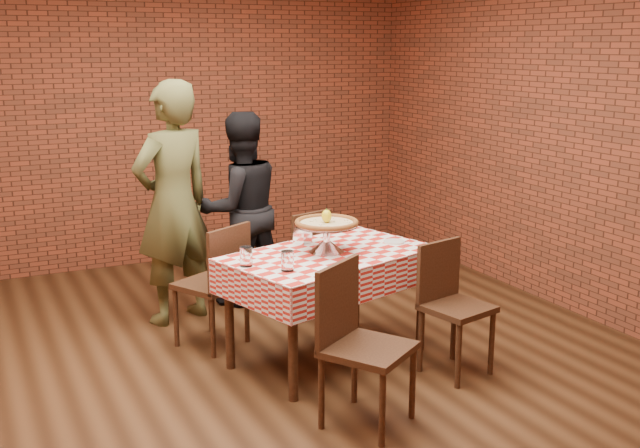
# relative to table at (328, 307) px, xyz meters

# --- Properties ---
(ground) EXTENTS (6.00, 6.00, 0.00)m
(ground) POSITION_rel_table_xyz_m (-0.54, -0.09, -0.38)
(ground) COLOR black
(ground) RESTS_ON ground
(back_wall) EXTENTS (5.50, 0.00, 5.50)m
(back_wall) POSITION_rel_table_xyz_m (-0.54, 2.91, 1.08)
(back_wall) COLOR brown
(back_wall) RESTS_ON ground
(table) EXTENTS (1.52, 1.16, 0.75)m
(table) POSITION_rel_table_xyz_m (0.00, 0.00, 0.00)
(table) COLOR #442A19
(table) RESTS_ON ground
(tablecloth) EXTENTS (1.56, 1.20, 0.23)m
(tablecloth) POSITION_rel_table_xyz_m (-0.00, 0.00, 0.27)
(tablecloth) COLOR red
(tablecloth) RESTS_ON table
(pizza_stand) EXTENTS (0.60, 0.60, 0.19)m
(pizza_stand) POSITION_rel_table_xyz_m (-0.00, 0.02, 0.48)
(pizza_stand) COLOR silver
(pizza_stand) RESTS_ON tablecloth
(pizza) EXTENTS (0.60, 0.60, 0.03)m
(pizza) POSITION_rel_table_xyz_m (-0.00, 0.02, 0.58)
(pizza) COLOR beige
(pizza) RESTS_ON pizza_stand
(lemon) EXTENTS (0.09, 0.09, 0.09)m
(lemon) POSITION_rel_table_xyz_m (-0.00, 0.02, 0.63)
(lemon) COLOR yellow
(lemon) RESTS_ON pizza
(water_glass_left) EXTENTS (0.10, 0.10, 0.12)m
(water_glass_left) POSITION_rel_table_xyz_m (-0.41, -0.27, 0.45)
(water_glass_left) COLOR white
(water_glass_left) RESTS_ON tablecloth
(water_glass_right) EXTENTS (0.10, 0.10, 0.12)m
(water_glass_right) POSITION_rel_table_xyz_m (-0.61, -0.06, 0.45)
(water_glass_right) COLOR white
(water_glass_right) RESTS_ON tablecloth
(side_plate) EXTENTS (0.18, 0.18, 0.01)m
(side_plate) POSITION_rel_table_xyz_m (0.53, 0.03, 0.39)
(side_plate) COLOR white
(side_plate) RESTS_ON tablecloth
(sweetener_packet_a) EXTENTS (0.06, 0.04, 0.00)m
(sweetener_packet_a) POSITION_rel_table_xyz_m (0.60, -0.03, 0.39)
(sweetener_packet_a) COLOR white
(sweetener_packet_a) RESTS_ON tablecloth
(sweetener_packet_b) EXTENTS (0.06, 0.05, 0.00)m
(sweetener_packet_b) POSITION_rel_table_xyz_m (0.60, 0.03, 0.39)
(sweetener_packet_b) COLOR white
(sweetener_packet_b) RESTS_ON tablecloth
(condiment_caddy) EXTENTS (0.14, 0.13, 0.15)m
(condiment_caddy) POSITION_rel_table_xyz_m (-0.05, 0.30, 0.46)
(condiment_caddy) COLOR silver
(condiment_caddy) RESTS_ON tablecloth
(chair_near_left) EXTENTS (0.61, 0.61, 0.92)m
(chair_near_left) POSITION_rel_table_xyz_m (-0.21, -0.92, 0.09)
(chair_near_left) COLOR #442A19
(chair_near_left) RESTS_ON ground
(chair_near_right) EXTENTS (0.46, 0.46, 0.86)m
(chair_near_right) POSITION_rel_table_xyz_m (0.65, -0.58, 0.06)
(chair_near_right) COLOR #442A19
(chair_near_right) RESTS_ON ground
(chair_far_left) EXTENTS (0.57, 0.57, 0.90)m
(chair_far_left) POSITION_rel_table_xyz_m (-0.64, 0.60, 0.07)
(chair_far_left) COLOR #442A19
(chair_far_left) RESTS_ON ground
(chair_far_right) EXTENTS (0.47, 0.47, 0.86)m
(chair_far_right) POSITION_rel_table_xyz_m (0.19, 0.92, 0.06)
(chair_far_right) COLOR #442A19
(chair_far_right) RESTS_ON ground
(diner_olive) EXTENTS (0.79, 0.65, 1.87)m
(diner_olive) POSITION_rel_table_xyz_m (-0.72, 1.21, 0.56)
(diner_olive) COLOR #4E4F29
(diner_olive) RESTS_ON ground
(diner_black) EXTENTS (0.81, 0.65, 1.59)m
(diner_black) POSITION_rel_table_xyz_m (-0.12, 1.40, 0.42)
(diner_black) COLOR black
(diner_black) RESTS_ON ground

